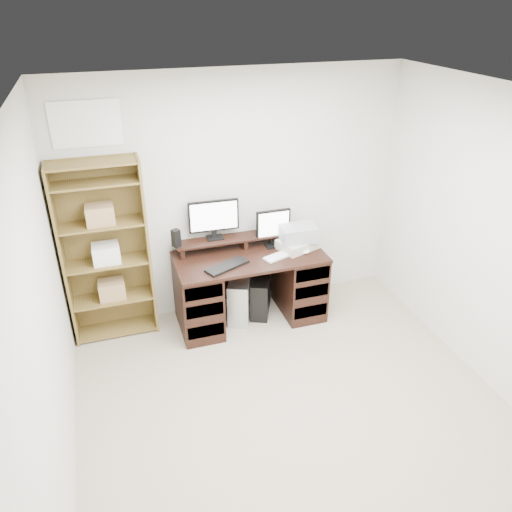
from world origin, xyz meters
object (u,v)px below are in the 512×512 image
monitor_wide (214,217)px  printer (298,244)px  desk (250,286)px  tower_silver (240,297)px  tower_black (261,295)px  monitor_small (273,227)px  bookshelf (106,250)px

monitor_wide → printer: size_ratio=1.34×
desk → tower_silver: (-0.09, 0.06, -0.15)m
desk → tower_silver: desk is taller
printer → tower_silver: bearing=155.4°
tower_silver → tower_black: 0.23m
printer → monitor_small: bearing=128.2°
monitor_small → bookshelf: size_ratio=0.22×
tower_silver → printer: bearing=17.6°
printer → tower_silver: 0.83m
desk → monitor_small: 0.66m
tower_black → bookshelf: size_ratio=0.26×
bookshelf → desk: bearing=-8.9°
monitor_wide → tower_black: monitor_wide is taller
monitor_small → tower_black: size_ratio=0.85×
monitor_wide → bookshelf: (-1.07, -0.05, -0.18)m
desk → bookshelf: (-1.36, 0.21, 0.53)m
tower_silver → bookshelf: 1.45m
tower_silver → tower_black: tower_silver is taller
monitor_small → tower_silver: (-0.39, -0.08, -0.73)m
monitor_small → printer: size_ratio=1.04×
tower_silver → bookshelf: (-1.27, 0.16, 0.68)m
monitor_small → tower_silver: monitor_small is taller
desk → monitor_wide: bearing=137.9°
monitor_small → printer: bearing=-32.6°
desk → bookshelf: bearing=171.1°
printer → bookshelf: 1.90m
desk → tower_silver: bearing=148.0°
printer → tower_black: size_ratio=0.82×
tower_black → tower_silver: bearing=-153.7°
tower_silver → bookshelf: bookshelf is taller
desk → monitor_small: bearing=24.8°
bookshelf → tower_silver: bearing=-7.0°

